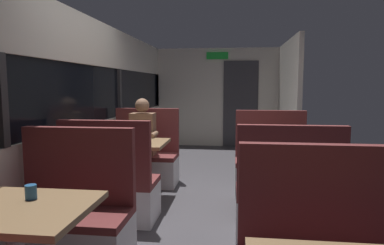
{
  "coord_description": "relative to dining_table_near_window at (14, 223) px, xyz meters",
  "views": [
    {
      "loc": [
        0.38,
        -3.89,
        1.45
      ],
      "look_at": [
        -0.24,
        1.2,
        0.88
      ],
      "focal_mm": 31.93,
      "sensor_mm": 36.0,
      "label": 1
    }
  ],
  "objects": [
    {
      "name": "ground_plane",
      "position": [
        0.89,
        2.09,
        -0.65
      ],
      "size": [
        3.3,
        9.2,
        0.02
      ],
      "primitive_type": "cube",
      "color": "#423F44"
    },
    {
      "name": "carriage_window_panel_left",
      "position": [
        -0.56,
        2.09,
        0.47
      ],
      "size": [
        0.09,
        8.48,
        2.3
      ],
      "color": "beige",
      "rests_on": "ground_plane"
    },
    {
      "name": "carriage_end_bulkhead",
      "position": [
        0.95,
        6.28,
        0.5
      ],
      "size": [
        2.9,
        0.11,
        2.3
      ],
      "color": "beige",
      "rests_on": "ground_plane"
    },
    {
      "name": "carriage_aisle_panel_right",
      "position": [
        2.34,
        5.09,
        0.51
      ],
      "size": [
        0.08,
        2.4,
        2.3
      ],
      "primitive_type": "cube",
      "color": "beige",
      "rests_on": "ground_plane"
    },
    {
      "name": "dining_table_near_window",
      "position": [
        0.0,
        0.0,
        0.0
      ],
      "size": [
        0.9,
        0.7,
        0.74
      ],
      "color": "#9E9EA3",
      "rests_on": "ground_plane"
    },
    {
      "name": "bench_near_window_facing_entry",
      "position": [
        0.0,
        0.7,
        -0.31
      ],
      "size": [
        0.95,
        0.5,
        1.1
      ],
      "color": "silver",
      "rests_on": "ground_plane"
    },
    {
      "name": "dining_table_mid_window",
      "position": [
        0.0,
        2.3,
        0.0
      ],
      "size": [
        0.9,
        0.7,
        0.74
      ],
      "color": "#9E9EA3",
      "rests_on": "ground_plane"
    },
    {
      "name": "bench_mid_window_facing_end",
      "position": [
        0.0,
        1.6,
        -0.31
      ],
      "size": [
        0.95,
        0.5,
        1.1
      ],
      "color": "silver",
      "rests_on": "ground_plane"
    },
    {
      "name": "bench_mid_window_facing_entry",
      "position": [
        0.0,
        3.0,
        -0.31
      ],
      "size": [
        0.95,
        0.5,
        1.1
      ],
      "color": "silver",
      "rests_on": "ground_plane"
    },
    {
      "name": "dining_table_rear_aisle",
      "position": [
        1.79,
        2.1,
        0.0
      ],
      "size": [
        0.9,
        0.7,
        0.74
      ],
      "color": "#9E9EA3",
      "rests_on": "ground_plane"
    },
    {
      "name": "bench_rear_aisle_facing_end",
      "position": [
        1.79,
        1.4,
        -0.31
      ],
      "size": [
        0.95,
        0.5,
        1.1
      ],
      "color": "silver",
      "rests_on": "ground_plane"
    },
    {
      "name": "bench_rear_aisle_facing_entry",
      "position": [
        1.79,
        2.8,
        -0.31
      ],
      "size": [
        0.95,
        0.5,
        1.1
      ],
      "color": "silver",
      "rests_on": "ground_plane"
    },
    {
      "name": "seated_passenger",
      "position": [
        0.0,
        2.93,
        -0.1
      ],
      "size": [
        0.47,
        0.55,
        1.26
      ],
      "color": "#26262D",
      "rests_on": "ground_plane"
    },
    {
      "name": "coffee_cup_primary",
      "position": [
        0.03,
        0.13,
        0.15
      ],
      "size": [
        0.07,
        0.07,
        0.09
      ],
      "color": "#26598C",
      "rests_on": "dining_table_near_window"
    }
  ]
}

